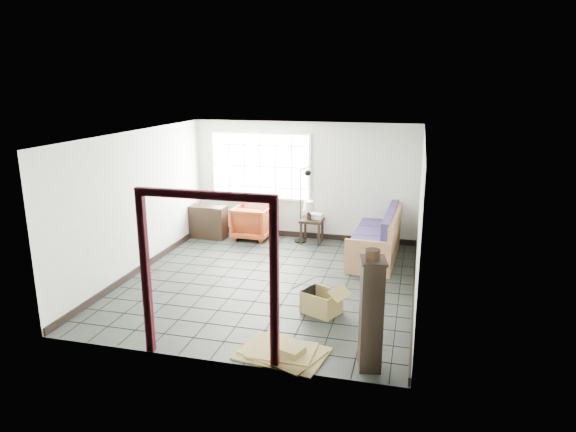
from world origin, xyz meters
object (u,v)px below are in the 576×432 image
(tall_shelf, at_px, (371,314))
(armchair, at_px, (253,220))
(side_table, at_px, (312,223))
(futon_sofa, at_px, (379,240))

(tall_shelf, bearing_deg, armchair, 111.81)
(side_table, height_order, tall_shelf, tall_shelf)
(futon_sofa, bearing_deg, tall_shelf, -84.49)
(futon_sofa, height_order, side_table, futon_sofa)
(futon_sofa, xyz_separation_m, armchair, (-2.85, 0.63, 0.05))
(armchair, relative_size, tall_shelf, 0.58)
(armchair, xyz_separation_m, side_table, (1.36, 0.00, 0.03))
(futon_sofa, bearing_deg, armchair, 169.86)
(armchair, bearing_deg, tall_shelf, 125.26)
(armchair, height_order, side_table, armchair)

